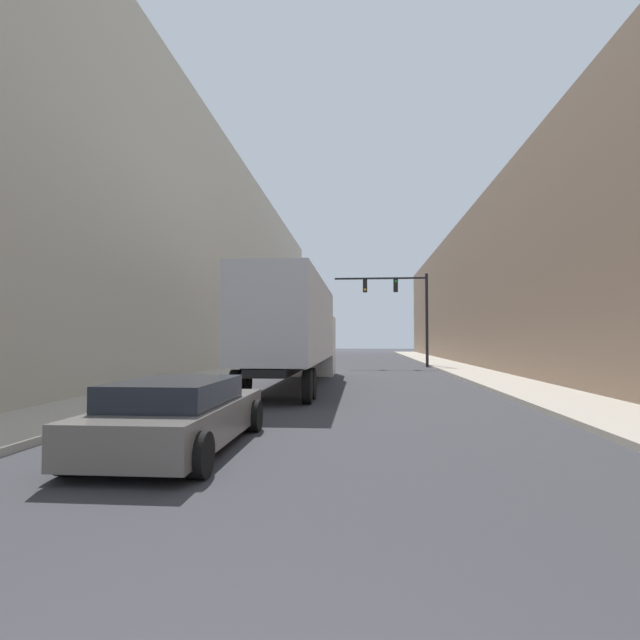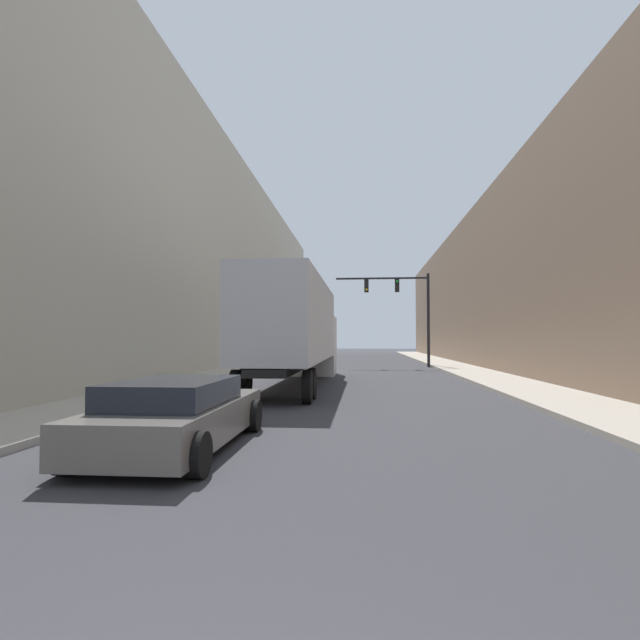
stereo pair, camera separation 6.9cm
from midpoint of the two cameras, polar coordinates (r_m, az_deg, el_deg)
name	(u,v)px [view 2 (the right image)]	position (r m, az deg, el deg)	size (l,w,h in m)	color
sidewalk_right	(461,369)	(31.87, 15.92, -5.41)	(2.80, 80.00, 0.15)	#B2A899
sidewalk_left	(249,368)	(32.12, -8.01, -5.45)	(2.80, 80.00, 0.15)	#B2A899
building_right	(534,281)	(33.12, 23.33, 4.08)	(6.00, 80.00, 10.85)	#846B56
building_left	(183,254)	(33.79, -15.28, 7.32)	(6.00, 80.00, 14.90)	#BCB29E
semi_truck	(298,329)	(20.73, -2.44, -1.00)	(2.44, 14.38, 4.12)	silver
sedan_car	(178,414)	(9.12, -15.72, -10.35)	(2.12, 4.78, 1.21)	slate
traffic_signal_gantry	(406,302)	(34.78, 9.87, 2.01)	(6.42, 0.35, 6.41)	black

